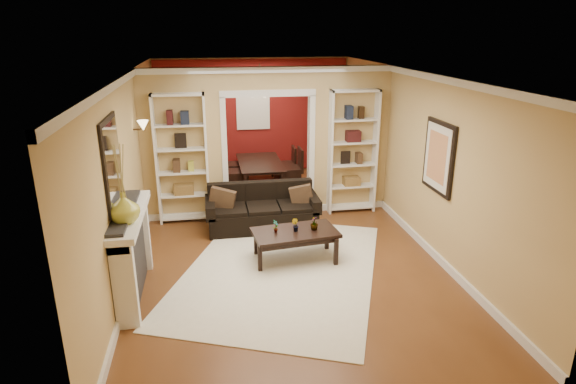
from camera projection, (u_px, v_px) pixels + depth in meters
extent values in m
plane|color=brown|center=(279.00, 237.00, 8.07)|extent=(8.00, 8.00, 0.00)
plane|color=white|center=(277.00, 72.00, 7.20)|extent=(8.00, 8.00, 0.00)
plane|color=tan|center=(253.00, 117.00, 11.37)|extent=(8.00, 0.00, 8.00)
plane|color=tan|center=(351.00, 285.00, 3.91)|extent=(8.00, 0.00, 8.00)
plane|color=tan|center=(131.00, 166.00, 7.28)|extent=(0.00, 8.00, 8.00)
plane|color=tan|center=(412.00, 154.00, 8.00)|extent=(0.00, 8.00, 8.00)
cube|color=tan|center=(268.00, 143.00, 8.76)|extent=(4.50, 0.15, 2.70)
cube|color=maroon|center=(253.00, 118.00, 11.35)|extent=(4.44, 0.04, 2.64)
cube|color=#8CA5CC|center=(253.00, 109.00, 11.24)|extent=(0.78, 0.03, 0.98)
cube|color=silver|center=(280.00, 270.00, 6.97)|extent=(3.82, 4.40, 0.01)
cube|color=black|center=(262.00, 208.00, 8.34)|extent=(1.94, 0.84, 0.76)
cube|color=brown|center=(222.00, 199.00, 8.14)|extent=(0.44, 0.24, 0.43)
cube|color=brown|center=(302.00, 196.00, 8.37)|extent=(0.39, 0.18, 0.38)
cube|color=black|center=(295.00, 245.00, 7.22)|extent=(1.32, 0.82, 0.47)
imported|color=#336626|center=(276.00, 226.00, 7.06)|extent=(0.11, 0.12, 0.19)
imported|color=#336626|center=(295.00, 225.00, 7.11)|extent=(0.13, 0.13, 0.19)
imported|color=#336626|center=(314.00, 223.00, 7.15)|extent=(0.16, 0.16, 0.21)
cube|color=white|center=(182.00, 159.00, 8.42)|extent=(0.90, 0.30, 2.30)
cube|color=white|center=(352.00, 152.00, 8.91)|extent=(0.90, 0.30, 2.30)
cube|color=white|center=(135.00, 254.00, 6.16)|extent=(0.32, 1.70, 1.16)
imported|color=#AAAC37|center=(124.00, 208.00, 5.59)|extent=(0.46, 0.46, 0.37)
cube|color=silver|center=(112.00, 163.00, 5.74)|extent=(0.03, 0.95, 1.10)
cube|color=#FFE0A5|center=(139.00, 127.00, 7.66)|extent=(0.18, 0.18, 0.22)
cube|color=black|center=(438.00, 157.00, 6.99)|extent=(0.04, 0.85, 1.05)
imported|color=black|center=(262.00, 175.00, 10.53)|extent=(1.66, 0.93, 0.58)
cube|color=black|center=(237.00, 172.00, 10.11)|extent=(0.59, 0.59, 0.92)
cube|color=black|center=(289.00, 169.00, 10.27)|extent=(0.47, 0.47, 0.95)
cube|color=black|center=(235.00, 165.00, 10.67)|extent=(0.54, 0.54, 0.90)
cube|color=black|center=(284.00, 164.00, 10.85)|extent=(0.51, 0.51, 0.84)
cube|color=#332417|center=(258.00, 95.00, 9.94)|extent=(0.50, 0.50, 0.30)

